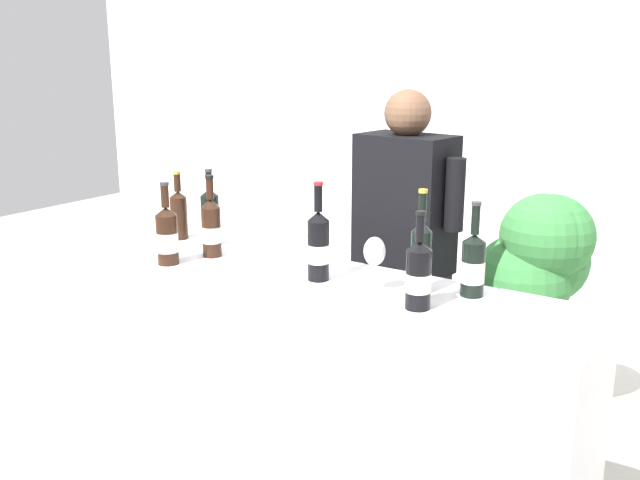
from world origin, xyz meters
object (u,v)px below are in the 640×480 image
object	(u,v)px
person_server	(403,284)
wine_bottle_6	(318,245)
wine_bottle_4	(473,264)
wine_bottle_2	(210,217)
wine_bottle_1	(418,275)
wine_glass	(375,254)
potted_shrub	(531,275)
wine_bottle_7	(421,257)
wine_bottle_0	(167,236)
wine_bottle_5	(179,213)
wine_bottle_3	(211,227)

from	to	relation	value
person_server	wine_bottle_6	bearing A→B (deg)	-91.38
wine_bottle_4	person_server	distance (m)	0.79
wine_bottle_2	wine_bottle_4	distance (m)	1.18
wine_bottle_1	wine_glass	size ratio (longest dim) A/B	1.65
wine_bottle_1	potted_shrub	size ratio (longest dim) A/B	0.27
wine_bottle_1	wine_bottle_7	world-z (taller)	wine_bottle_7
wine_bottle_0	wine_bottle_5	world-z (taller)	wine_bottle_0
wine_bottle_0	wine_bottle_4	xyz separation A→B (m)	(1.13, 0.30, -0.00)
person_server	potted_shrub	world-z (taller)	person_server
wine_bottle_0	wine_bottle_4	distance (m)	1.17
wine_bottle_0	wine_bottle_6	xyz separation A→B (m)	(0.60, 0.15, 0.02)
wine_bottle_0	wine_bottle_4	size ratio (longest dim) A/B	0.99
wine_bottle_0	person_server	world-z (taller)	person_server
wine_bottle_4	wine_bottle_6	bearing A→B (deg)	-164.95
wine_bottle_3	wine_bottle_6	bearing A→B (deg)	-2.44
wine_bottle_3	wine_bottle_4	distance (m)	1.07
wine_bottle_3	wine_bottle_7	distance (m)	0.90
potted_shrub	wine_bottle_0	bearing A→B (deg)	-127.92
wine_bottle_0	person_server	bearing A→B (deg)	52.64
wine_bottle_5	wine_glass	xyz separation A→B (m)	(1.07, -0.16, 0.02)
wine_bottle_3	wine_bottle_5	xyz separation A→B (m)	(-0.31, 0.13, -0.00)
wine_bottle_4	wine_bottle_6	world-z (taller)	wine_bottle_6
wine_bottle_7	potted_shrub	world-z (taller)	wine_bottle_7
wine_bottle_4	potted_shrub	bearing A→B (deg)	95.65
wine_bottle_4	wine_bottle_0	bearing A→B (deg)	-165.30
wine_bottle_0	wine_bottle_3	distance (m)	0.19
wine_bottle_7	person_server	distance (m)	0.75
wine_bottle_2	wine_bottle_5	bearing A→B (deg)	178.55
wine_bottle_0	wine_bottle_6	world-z (taller)	wine_bottle_6
potted_shrub	wine_bottle_4	bearing A→B (deg)	-84.35
wine_bottle_4	wine_bottle_7	bearing A→B (deg)	-156.75
wine_bottle_1	wine_bottle_6	bearing A→B (deg)	170.39
wine_bottle_6	wine_glass	distance (m)	0.23
wine_bottle_7	wine_bottle_1	bearing A→B (deg)	-66.70
wine_bottle_3	wine_bottle_6	size ratio (longest dim) A/B	0.92
wine_bottle_5	wine_glass	size ratio (longest dim) A/B	1.55
wine_bottle_0	wine_glass	xyz separation A→B (m)	(0.83, 0.15, 0.02)
wine_bottle_0	wine_bottle_2	world-z (taller)	wine_bottle_2
wine_bottle_4	person_server	world-z (taller)	person_server
wine_bottle_2	wine_bottle_6	bearing A→B (deg)	-12.99
wine_bottle_7	potted_shrub	xyz separation A→B (m)	(0.06, 1.09, -0.34)
wine_bottle_4	wine_bottle_5	size ratio (longest dim) A/B	1.08
wine_bottle_1	wine_bottle_5	size ratio (longest dim) A/B	1.07
wine_bottle_0	wine_bottle_3	xyz separation A→B (m)	(0.07, 0.18, 0.01)
wine_glass	wine_bottle_0	bearing A→B (deg)	-169.94
wine_bottle_3	potted_shrub	size ratio (longest dim) A/B	0.28
potted_shrub	wine_bottle_7	bearing A→B (deg)	-93.12
wine_bottle_0	wine_bottle_4	bearing A→B (deg)	14.70
wine_glass	person_server	size ratio (longest dim) A/B	0.12
wine_bottle_0	potted_shrub	world-z (taller)	wine_bottle_0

